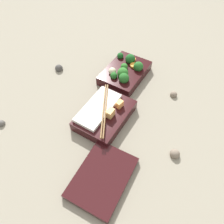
{
  "coord_description": "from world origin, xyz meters",
  "views": [
    {
      "loc": [
        0.47,
        0.28,
        0.61
      ],
      "look_at": [
        0.09,
        0.05,
        0.04
      ],
      "focal_mm": 35.0,
      "sensor_mm": 36.0,
      "label": 1
    }
  ],
  "objects": [
    {
      "name": "ground_plane",
      "position": [
        0.0,
        0.0,
        0.0
      ],
      "size": [
        3.0,
        3.0,
        0.0
      ],
      "primitive_type": "plane",
      "color": "gray"
    },
    {
      "name": "pebble_1",
      "position": [
        0.11,
        0.28,
        0.01
      ],
      "size": [
        0.03,
        0.03,
        0.03
      ],
      "primitive_type": "sphere",
      "color": "#7A6B5B",
      "rests_on": "ground_plane"
    },
    {
      "name": "bento_tray_vegetable",
      "position": [
        -0.12,
        -0.02,
        0.03
      ],
      "size": [
        0.2,
        0.14,
        0.07
      ],
      "color": "black",
      "rests_on": "ground_plane"
    },
    {
      "name": "pebble_0",
      "position": [
        -0.02,
        -0.28,
        0.01
      ],
      "size": [
        0.03,
        0.03,
        0.03
      ],
      "primitive_type": "sphere",
      "color": "#474442",
      "rests_on": "ground_plane"
    },
    {
      "name": "pebble_2",
      "position": [
        -0.12,
        0.19,
        0.01
      ],
      "size": [
        0.03,
        0.03,
        0.03
      ],
      "primitive_type": "sphere",
      "color": "#7A6B5B",
      "rests_on": "ground_plane"
    },
    {
      "name": "bento_lid",
      "position": [
        0.29,
        0.13,
        0.01
      ],
      "size": [
        0.2,
        0.15,
        0.02
      ],
      "primitive_type": "cube",
      "rotation": [
        0.0,
        0.0,
        0.06
      ],
      "color": "black",
      "rests_on": "ground_plane"
    },
    {
      "name": "bento_tray_rice",
      "position": [
        0.1,
        0.02,
        0.02
      ],
      "size": [
        0.2,
        0.14,
        0.07
      ],
      "color": "black",
      "rests_on": "ground_plane"
    },
    {
      "name": "pebble_3",
      "position": [
        0.3,
        -0.26,
        0.01
      ],
      "size": [
        0.02,
        0.02,
        0.02
      ],
      "primitive_type": "sphere",
      "color": "#595651",
      "rests_on": "ground_plane"
    }
  ]
}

